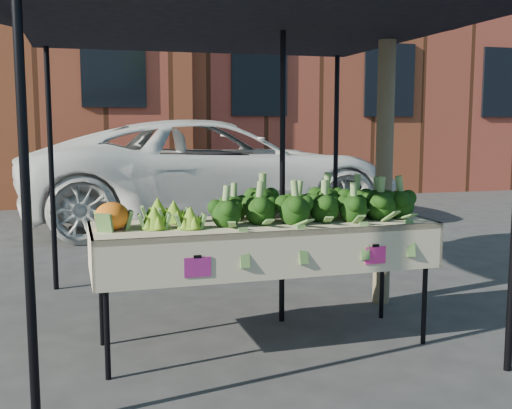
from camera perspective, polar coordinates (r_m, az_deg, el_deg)
name	(u,v)px	position (r m, az deg, el deg)	size (l,w,h in m)	color
ground	(250,342)	(4.70, -0.57, -12.41)	(90.00, 90.00, 0.00)	#2C2C2E
table	(264,284)	(4.52, 0.69, -7.25)	(2.41, 0.84, 0.90)	beige
canopy	(237,152)	(4.90, -1.77, 4.79)	(3.16, 3.16, 2.74)	black
broccoli_heap	(310,200)	(4.54, 4.97, 0.43)	(1.56, 0.59, 0.29)	black
romanesco_cluster	(169,209)	(4.31, -7.95, -0.44)	(0.45, 0.59, 0.22)	#85A626
cauliflower_pair	(112,215)	(4.19, -13.01, -0.93)	(0.22, 0.22, 0.20)	orange
vehicle	(212,34)	(10.07, -3.99, 15.30)	(2.75, 1.66, 5.96)	white
street_tree	(387,56)	(5.59, 11.87, 13.15)	(2.20, 2.20, 4.34)	#1E4C14
building_right	(372,30)	(18.83, 10.51, 15.37)	(12.00, 8.00, 8.50)	brown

